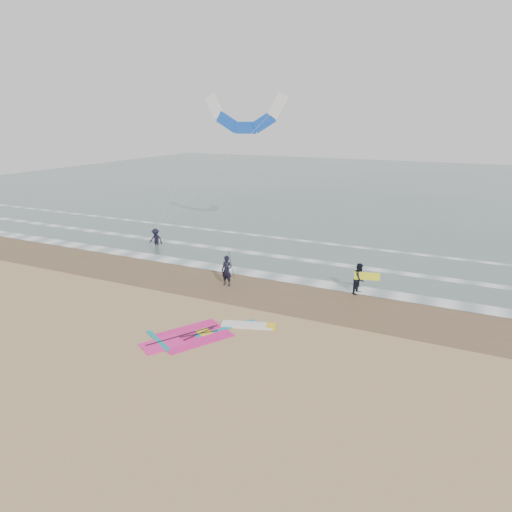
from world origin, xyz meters
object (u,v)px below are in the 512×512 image
at_px(person_standing, 227,271).
at_px(person_wading, 156,235).
at_px(windsurf_rig, 208,333).
at_px(surf_kite, 245,117).
at_px(person_walking, 359,279).

xyz_separation_m(person_standing, person_wading, (-8.62, 4.98, -0.05)).
height_order(windsurf_rig, person_wading, person_wading).
bearing_deg(surf_kite, windsurf_rig, -69.13).
xyz_separation_m(windsurf_rig, surf_kite, (-5.49, 14.41, 8.83)).
bearing_deg(surf_kite, person_standing, -69.41).
bearing_deg(person_walking, person_wading, 94.60).
bearing_deg(person_standing, surf_kite, 112.54).
distance_m(person_wading, surf_kite, 10.41).
relative_size(person_standing, person_wading, 1.07).
bearing_deg(person_standing, windsurf_rig, -66.73).
relative_size(person_walking, surf_kite, 0.17).
height_order(windsurf_rig, surf_kite, surf_kite).
relative_size(windsurf_rig, person_standing, 2.93).
xyz_separation_m(person_standing, person_walking, (6.82, 1.96, -0.02)).
bearing_deg(person_walking, person_standing, 121.71).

